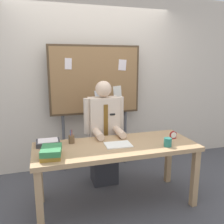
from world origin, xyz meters
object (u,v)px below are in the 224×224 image
at_px(open_notebook, 118,145).
at_px(person, 104,137).
at_px(bulletin_board, 95,82).
at_px(coffee_mug, 168,142).
at_px(book_stack, 51,152).
at_px(pen_holder, 71,139).
at_px(desk_clock, 173,135).
at_px(desk, 116,152).
at_px(paper_tray, 48,143).

bearing_deg(open_notebook, person, 91.69).
bearing_deg(bulletin_board, coffee_mug, -66.70).
bearing_deg(book_stack, pen_holder, 54.90).
height_order(bulletin_board, pen_holder, bulletin_board).
bearing_deg(desk_clock, bulletin_board, 125.97).
distance_m(book_stack, coffee_mug, 1.27).
bearing_deg(open_notebook, book_stack, -170.25).
relative_size(desk, book_stack, 6.27).
bearing_deg(coffee_mug, desk_clock, 47.51).
relative_size(bulletin_board, book_stack, 6.49).
relative_size(desk, desk_clock, 19.99).
relative_size(open_notebook, coffee_mug, 3.08).
relative_size(desk, paper_tray, 7.14).
bearing_deg(coffee_mug, paper_tray, 161.31).
xyz_separation_m(desk, pen_holder, (-0.48, 0.20, 0.14)).
bearing_deg(coffee_mug, bulletin_board, 113.30).
bearing_deg(paper_tray, pen_holder, -3.62).
xyz_separation_m(desk, paper_tray, (-0.75, 0.22, 0.12)).
distance_m(person, desk_clock, 0.93).
distance_m(person, book_stack, 1.02).
bearing_deg(coffee_mug, pen_holder, 157.72).
relative_size(person, bulletin_board, 0.75).
bearing_deg(book_stack, bulletin_board, 58.33).
bearing_deg(person, book_stack, -136.35).
xyz_separation_m(coffee_mug, paper_tray, (-1.29, 0.44, -0.02)).
height_order(desk, coffee_mug, coffee_mug).
distance_m(desk, desk_clock, 0.76).
height_order(book_stack, coffee_mug, book_stack).
bearing_deg(pen_holder, coffee_mug, -22.28).
xyz_separation_m(pen_holder, paper_tray, (-0.26, 0.02, -0.02)).
distance_m(person, pen_holder, 0.61).
distance_m(bulletin_board, book_stack, 1.51).
height_order(open_notebook, paper_tray, paper_tray).
xyz_separation_m(desk, book_stack, (-0.73, -0.15, 0.14)).
distance_m(book_stack, open_notebook, 0.76).
distance_m(book_stack, paper_tray, 0.37).
bearing_deg(pen_holder, bulletin_board, 59.87).
relative_size(book_stack, pen_holder, 1.85).
distance_m(desk, pen_holder, 0.54).
height_order(person, desk_clock, person).
height_order(coffee_mug, pen_holder, pen_holder).
height_order(person, paper_tray, person).
relative_size(desk, pen_holder, 11.59).
relative_size(coffee_mug, paper_tray, 0.37).
bearing_deg(open_notebook, desk, 130.03).
relative_size(desk, bulletin_board, 0.97).
relative_size(bulletin_board, coffee_mug, 20.01).
bearing_deg(book_stack, desk_clock, 6.16).
height_order(open_notebook, desk_clock, desk_clock).
distance_m(desk_clock, paper_tray, 1.51).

